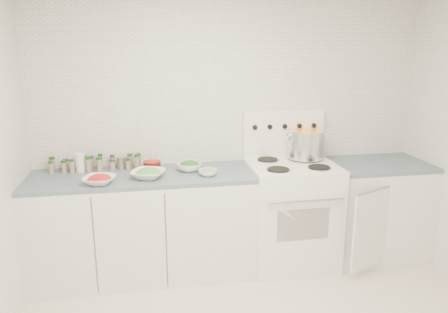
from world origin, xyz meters
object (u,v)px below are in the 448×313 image
(stove, at_px, (290,210))
(stock_pot, at_px, (306,143))
(bowl_tomato, at_px, (99,180))
(bowl_snowpea, at_px, (148,174))

(stove, relative_size, stock_pot, 3.88)
(stove, xyz_separation_m, bowl_tomato, (-1.62, -0.18, 0.44))
(stock_pot, bearing_deg, bowl_tomato, -169.99)
(stock_pot, height_order, bowl_snowpea, stock_pot)
(stove, height_order, stock_pot, stove)
(bowl_tomato, distance_m, bowl_snowpea, 0.38)
(stock_pot, bearing_deg, stove, -140.74)
(stock_pot, distance_m, bowl_snowpea, 1.44)
(stove, distance_m, bowl_snowpea, 1.32)
(stove, height_order, bowl_snowpea, stove)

